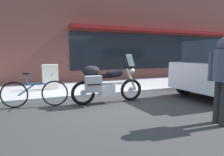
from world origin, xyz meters
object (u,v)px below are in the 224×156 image
touring_motorcycle (104,82)px  pedestrian_walking (223,70)px  parked_bicycle (35,93)px  sandwich_board_sign (50,77)px

touring_motorcycle → pedestrian_walking: size_ratio=1.23×
touring_motorcycle → parked_bicycle: touring_motorcycle is taller
parked_bicycle → sandwich_board_sign: sandwich_board_sign is taller
touring_motorcycle → sandwich_board_sign: (-1.33, 2.19, -0.03)m
parked_bicycle → touring_motorcycle: bearing=-10.8°
touring_motorcycle → sandwich_board_sign: bearing=121.2°
parked_bicycle → pedestrian_walking: pedestrian_walking is taller
pedestrian_walking → touring_motorcycle: bearing=124.1°
touring_motorcycle → parked_bicycle: (-1.86, 0.35, -0.23)m
touring_motorcycle → pedestrian_walking: (1.63, -2.41, 0.49)m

